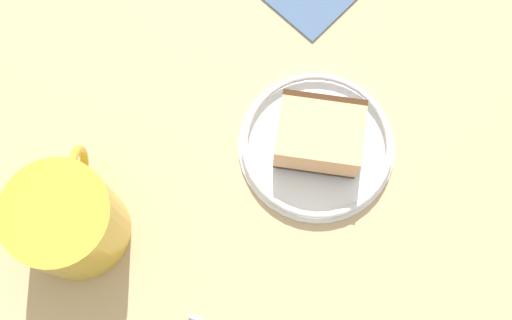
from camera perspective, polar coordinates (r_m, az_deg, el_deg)
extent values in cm
cube|color=tan|center=(65.75, 1.10, -2.70)|extent=(126.83, 126.83, 2.99)
cylinder|color=white|center=(65.26, 5.43, 1.26)|extent=(15.98, 15.98, 0.90)
torus|color=white|center=(64.51, 5.50, 1.46)|extent=(15.37, 15.37, 0.67)
cube|color=#472814|center=(64.54, 5.49, 1.46)|extent=(9.69, 8.30, 0.60)
cube|color=#EAB27F|center=(62.33, 5.69, 2.10)|extent=(9.69, 8.30, 4.07)
cube|color=#472814|center=(63.48, 6.04, 4.93)|extent=(8.02, 3.10, 4.07)
cylinder|color=gold|center=(61.12, -16.43, -5.37)|extent=(9.74, 9.74, 9.57)
cylinder|color=brown|center=(58.19, -17.27, -4.79)|extent=(8.57, 8.57, 0.40)
torus|color=gold|center=(62.04, -15.69, -0.98)|extent=(2.58, 5.01, 5.04)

